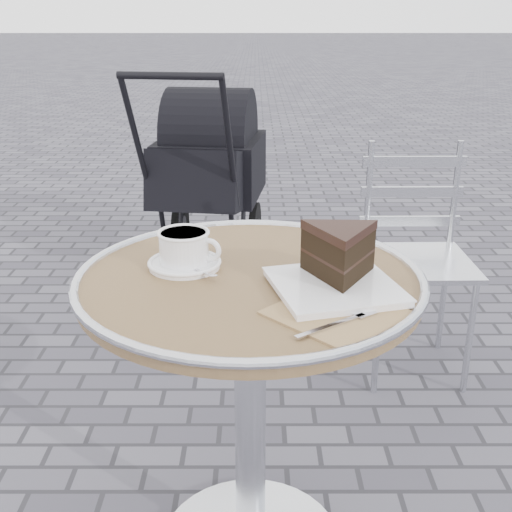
{
  "coord_description": "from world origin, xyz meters",
  "views": [
    {
      "loc": [
        0.01,
        -1.21,
        1.24
      ],
      "look_at": [
        0.01,
        -0.01,
        0.78
      ],
      "focal_mm": 45.0,
      "sensor_mm": 36.0,
      "label": 1
    }
  ],
  "objects_px": {
    "cappuccino_set": "(185,251)",
    "bistro_chair": "(414,232)",
    "cafe_table": "(250,346)",
    "baby_stroller": "(207,179)",
    "cake_plate_set": "(339,260)"
  },
  "relations": [
    {
      "from": "cappuccino_set",
      "to": "baby_stroller",
      "type": "height_order",
      "value": "baby_stroller"
    },
    {
      "from": "cappuccino_set",
      "to": "bistro_chair",
      "type": "distance_m",
      "value": 1.17
    },
    {
      "from": "cake_plate_set",
      "to": "bistro_chair",
      "type": "height_order",
      "value": "cake_plate_set"
    },
    {
      "from": "cappuccino_set",
      "to": "baby_stroller",
      "type": "xyz_separation_m",
      "value": [
        -0.09,
        1.84,
        -0.31
      ]
    },
    {
      "from": "cake_plate_set",
      "to": "cappuccino_set",
      "type": "bearing_deg",
      "value": 146.68
    },
    {
      "from": "bistro_chair",
      "to": "cafe_table",
      "type": "bearing_deg",
      "value": -122.17
    },
    {
      "from": "cake_plate_set",
      "to": "bistro_chair",
      "type": "bearing_deg",
      "value": 53.65
    },
    {
      "from": "cafe_table",
      "to": "bistro_chair",
      "type": "bearing_deg",
      "value": 58.69
    },
    {
      "from": "cappuccino_set",
      "to": "bistro_chair",
      "type": "relative_size",
      "value": 0.2
    },
    {
      "from": "cappuccino_set",
      "to": "bistro_chair",
      "type": "bearing_deg",
      "value": 67.33
    },
    {
      "from": "cafe_table",
      "to": "baby_stroller",
      "type": "height_order",
      "value": "baby_stroller"
    },
    {
      "from": "cafe_table",
      "to": "baby_stroller",
      "type": "xyz_separation_m",
      "value": [
        -0.23,
        1.89,
        -0.11
      ]
    },
    {
      "from": "cafe_table",
      "to": "bistro_chair",
      "type": "xyz_separation_m",
      "value": [
        0.57,
        0.94,
        -0.06
      ]
    },
    {
      "from": "cafe_table",
      "to": "cappuccino_set",
      "type": "bearing_deg",
      "value": 160.0
    },
    {
      "from": "cappuccino_set",
      "to": "cake_plate_set",
      "type": "xyz_separation_m",
      "value": [
        0.31,
        -0.11,
        0.02
      ]
    }
  ]
}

